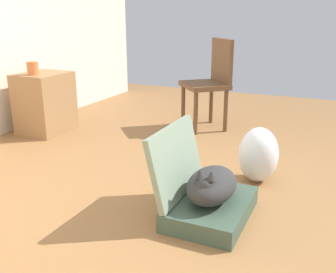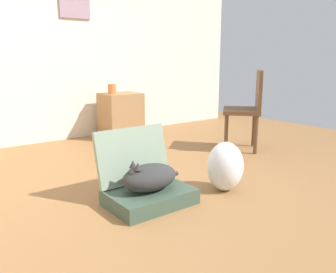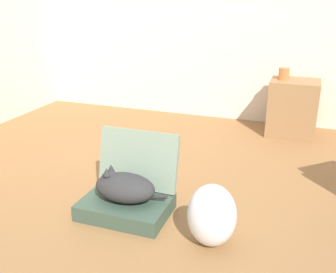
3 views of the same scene
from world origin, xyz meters
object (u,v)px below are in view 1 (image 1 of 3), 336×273
object	(u,v)px
plastic_bag_white	(258,155)
side_table	(45,103)
chair	(211,80)
cat	(211,185)
suitcase_base	(211,208)
vase_tall	(33,68)

from	to	relation	value
plastic_bag_white	side_table	size ratio (longest dim) A/B	0.67
plastic_bag_white	chair	bearing A→B (deg)	33.26
cat	plastic_bag_white	distance (m)	0.68
suitcase_base	side_table	world-z (taller)	side_table
suitcase_base	cat	xyz separation A→B (m)	(-0.01, 0.00, 0.16)
vase_tall	plastic_bag_white	bearing A→B (deg)	-95.30
plastic_bag_white	side_table	bearing A→B (deg)	81.55
side_table	cat	bearing A→B (deg)	-115.06
side_table	chair	bearing A→B (deg)	-60.74
suitcase_base	cat	bearing A→B (deg)	177.68
suitcase_base	side_table	bearing A→B (deg)	65.12
cat	side_table	distance (m)	2.38
side_table	vase_tall	xyz separation A→B (m)	(-0.13, -0.01, 0.37)
suitcase_base	cat	distance (m)	0.16
plastic_bag_white	vase_tall	size ratio (longest dim) A/B	3.14
chair	suitcase_base	bearing A→B (deg)	-23.50
suitcase_base	plastic_bag_white	bearing A→B (deg)	-11.71
suitcase_base	plastic_bag_white	xyz separation A→B (m)	(0.66, -0.14, 0.15)
plastic_bag_white	suitcase_base	bearing A→B (deg)	168.29
side_table	chair	world-z (taller)	chair
cat	chair	bearing A→B (deg)	19.10
vase_tall	cat	bearing A→B (deg)	-112.26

